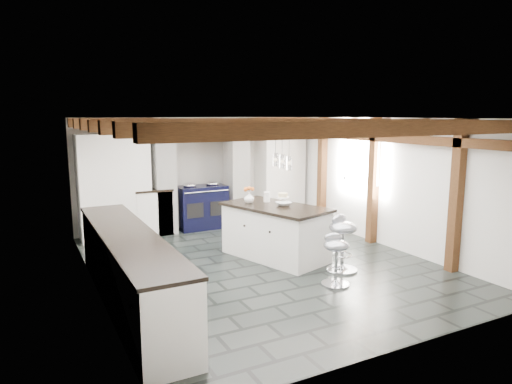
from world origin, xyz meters
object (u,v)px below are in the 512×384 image
kitchen_island (275,231)px  bar_stool_near (342,236)px  bar_stool_far (336,253)px  range_cooker (202,206)px

kitchen_island → bar_stool_near: kitchen_island is taller
kitchen_island → bar_stool_far: (0.13, -1.48, 0.00)m
range_cooker → bar_stool_far: bearing=-82.9°
range_cooker → bar_stool_far: size_ratio=1.36×
kitchen_island → bar_stool_far: size_ratio=2.70×
kitchen_island → bar_stool_far: kitchen_island is taller
range_cooker → bar_stool_near: size_ratio=1.15×
kitchen_island → bar_stool_far: 1.48m
range_cooker → kitchen_island: 2.49m
range_cooker → kitchen_island: kitchen_island is taller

